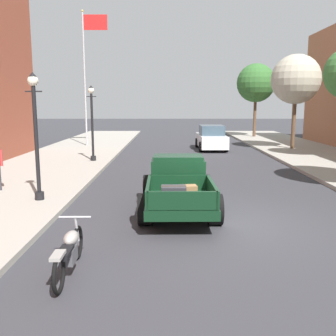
% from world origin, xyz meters
% --- Properties ---
extents(ground_plane, '(140.00, 140.00, 0.00)m').
position_xyz_m(ground_plane, '(0.00, 0.00, 0.00)').
color(ground_plane, '#333338').
extents(hotrod_truck_dark_green, '(2.24, 4.97, 1.58)m').
position_xyz_m(hotrod_truck_dark_green, '(-1.20, 1.46, 0.75)').
color(hotrod_truck_dark_green, black).
rests_on(hotrod_truck_dark_green, ground).
extents(motorcycle_parked, '(0.62, 2.12, 0.93)m').
position_xyz_m(motorcycle_parked, '(-3.29, -3.03, 0.44)').
color(motorcycle_parked, black).
rests_on(motorcycle_parked, ground).
extents(car_background_white, '(1.93, 4.33, 1.65)m').
position_xyz_m(car_background_white, '(1.44, 16.19, 0.77)').
color(car_background_white, silver).
rests_on(car_background_white, ground).
extents(street_lamp_near, '(0.50, 0.32, 3.85)m').
position_xyz_m(street_lamp_near, '(-5.47, 1.88, 2.39)').
color(street_lamp_near, black).
rests_on(street_lamp_near, sidewalk_left).
extents(street_lamp_far, '(0.50, 0.32, 3.85)m').
position_xyz_m(street_lamp_far, '(-5.39, 10.09, 2.39)').
color(street_lamp_far, black).
rests_on(street_lamp_far, sidewalk_left).
extents(flagpole, '(1.74, 0.16, 9.16)m').
position_xyz_m(flagpole, '(-7.03, 17.39, 5.77)').
color(flagpole, '#B2B2B7').
rests_on(flagpole, sidewalk_left).
extents(street_tree_third, '(3.18, 3.18, 6.08)m').
position_xyz_m(street_tree_third, '(6.77, 15.61, 4.62)').
color(street_tree_third, brown).
rests_on(street_tree_third, sidewalk_right).
extents(street_tree_farthest, '(3.39, 3.39, 6.45)m').
position_xyz_m(street_tree_farthest, '(6.32, 25.02, 4.88)').
color(street_tree_farthest, brown).
rests_on(street_tree_farthest, sidewalk_right).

